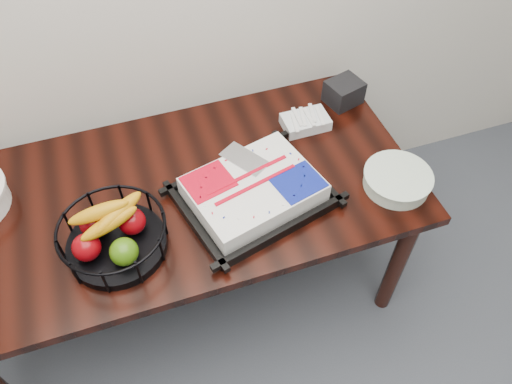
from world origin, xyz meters
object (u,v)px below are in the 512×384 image
object	(u,v)px
cake_tray	(253,191)
napkin_box	(344,92)
table	(184,204)
fruit_basket	(113,234)
plate_stack	(397,180)

from	to	relation	value
cake_tray	napkin_box	bearing A→B (deg)	35.97
table	napkin_box	world-z (taller)	napkin_box
fruit_basket	napkin_box	xyz separation A→B (m)	(1.07, 0.45, -0.03)
cake_tray	plate_stack	bearing A→B (deg)	-11.59
fruit_basket	plate_stack	world-z (taller)	fruit_basket
table	fruit_basket	world-z (taller)	fruit_basket
fruit_basket	cake_tray	bearing A→B (deg)	5.54
table	cake_tray	distance (m)	0.31
plate_stack	napkin_box	bearing A→B (deg)	88.08
cake_tray	fruit_basket	size ratio (longest dim) A/B	1.64
fruit_basket	napkin_box	bearing A→B (deg)	22.97
plate_stack	table	bearing A→B (deg)	162.65
cake_tray	fruit_basket	distance (m)	0.52
table	plate_stack	xyz separation A→B (m)	(0.78, -0.24, 0.12)
fruit_basket	napkin_box	size ratio (longest dim) A/B	2.52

